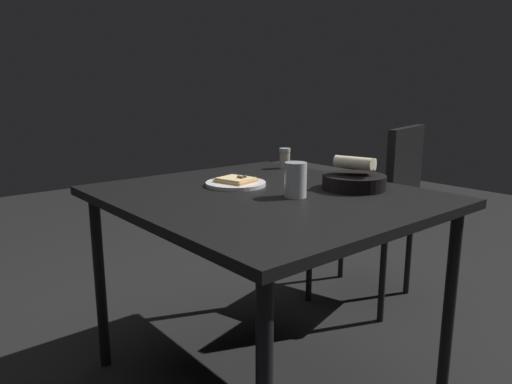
# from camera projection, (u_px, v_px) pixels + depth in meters

# --- Properties ---
(ground) EXTENTS (8.00, 8.00, 0.00)m
(ground) POSITION_uv_depth(u_px,v_px,m) (265.00, 379.00, 1.75)
(ground) COLOR black
(dining_table) EXTENTS (0.95, 1.07, 0.71)m
(dining_table) POSITION_uv_depth(u_px,v_px,m) (265.00, 209.00, 1.61)
(dining_table) COLOR black
(dining_table) RESTS_ON ground
(pizza_plate) EXTENTS (0.22, 0.22, 0.04)m
(pizza_plate) POSITION_uv_depth(u_px,v_px,m) (236.00, 183.00, 1.71)
(pizza_plate) COLOR white
(pizza_plate) RESTS_ON dining_table
(bread_basket) EXTENTS (0.22, 0.22, 0.12)m
(bread_basket) POSITION_uv_depth(u_px,v_px,m) (355.00, 178.00, 1.65)
(bread_basket) COLOR black
(bread_basket) RESTS_ON dining_table
(beer_glass) EXTENTS (0.07, 0.07, 0.11)m
(beer_glass) POSITION_uv_depth(u_px,v_px,m) (295.00, 182.00, 1.52)
(beer_glass) COLOR silver
(beer_glass) RESTS_ON dining_table
(pepper_shaker) EXTENTS (0.05, 0.05, 0.09)m
(pepper_shaker) POSITION_uv_depth(u_px,v_px,m) (285.00, 159.00, 2.09)
(pepper_shaker) COLOR #BFB299
(pepper_shaker) RESTS_ON dining_table
(chair_near) EXTENTS (0.54, 0.54, 0.89)m
(chair_near) POSITION_uv_depth(u_px,v_px,m) (378.00, 202.00, 2.30)
(chair_near) COLOR black
(chair_near) RESTS_ON ground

